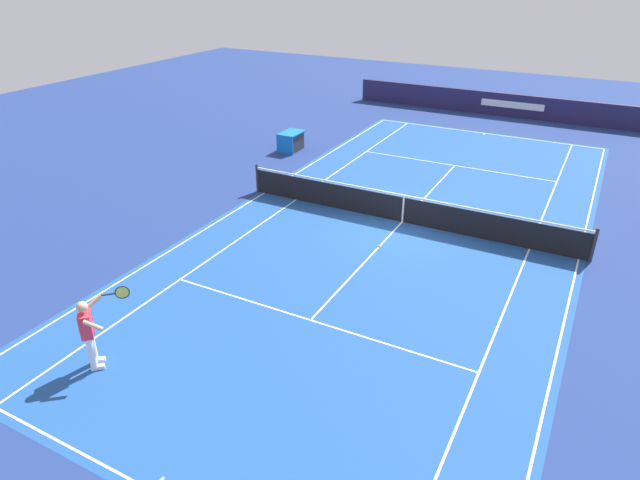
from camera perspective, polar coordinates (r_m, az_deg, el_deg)
ground_plane at (r=18.76m, az=8.48°, el=1.86°), size 60.00×60.00×0.00m
court_slab at (r=18.76m, az=8.48°, el=1.86°), size 24.20×11.40×0.00m
court_line_markings at (r=18.76m, az=8.48°, el=1.87°), size 23.85×11.05×0.01m
tennis_net at (r=18.56m, az=8.59°, el=3.23°), size 0.10×11.70×1.08m
stadium_barrier at (r=33.29m, az=18.37°, el=13.13°), size 0.26×17.00×1.25m
tennis_player_near at (r=12.71m, az=-22.70°, el=-8.61°), size 1.13×0.74×1.70m
tennis_ball at (r=17.03m, az=6.12°, el=-0.61°), size 0.07×0.07×0.07m
equipment_cart_tarped at (r=25.68m, az=-2.99°, el=10.15°), size 1.25×0.84×0.85m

